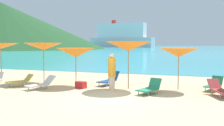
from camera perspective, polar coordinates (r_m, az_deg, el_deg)
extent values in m
cube|color=beige|center=(20.36, 9.10, -2.61)|extent=(50.00, 100.00, 0.30)
cube|color=#38B7CC|center=(238.68, 18.35, 3.37)|extent=(650.00, 440.00, 0.02)
cone|color=#235128|center=(144.84, -23.23, 7.58)|extent=(106.57, 106.57, 23.66)
cylinder|color=#9E7F59|center=(17.14, -23.35, 0.08)|extent=(0.05, 0.05, 2.22)
cone|color=orange|center=(17.11, -23.44, 3.50)|extent=(2.45, 2.45, 0.35)
sphere|color=#9E7F59|center=(17.11, -23.46, 3.89)|extent=(0.07, 0.07, 0.07)
cylinder|color=#9E7F59|center=(15.69, -14.88, -0.08)|extent=(0.05, 0.05, 2.21)
cone|color=orange|center=(15.65, -14.95, 3.57)|extent=(2.38, 2.38, 0.42)
sphere|color=#9E7F59|center=(15.65, -14.96, 4.07)|extent=(0.07, 0.07, 0.07)
cylinder|color=#9E7F59|center=(14.06, -8.01, -1.08)|extent=(0.05, 0.05, 1.90)
cone|color=orange|center=(14.01, -8.04, 2.30)|extent=(2.15, 2.15, 0.50)
sphere|color=#9E7F59|center=(14.01, -8.05, 2.93)|extent=(0.07, 0.07, 0.07)
cylinder|color=#9E7F59|center=(12.92, 3.65, -0.73)|extent=(0.05, 0.05, 2.25)
cone|color=orange|center=(12.87, 3.67, 3.72)|extent=(2.53, 2.53, 0.48)
sphere|color=#9E7F59|center=(12.87, 3.67, 4.39)|extent=(0.07, 0.07, 0.07)
cylinder|color=#9E7F59|center=(12.99, 14.49, -1.53)|extent=(0.04, 0.04, 1.93)
cone|color=orange|center=(12.94, 14.55, 2.24)|extent=(1.97, 1.97, 0.44)
sphere|color=#9E7F59|center=(12.93, 14.57, 2.86)|extent=(0.07, 0.07, 0.07)
cube|color=#D8BF4C|center=(14.48, -20.34, -3.92)|extent=(0.94, 1.18, 0.05)
cube|color=#D8BF4C|center=(14.75, -17.96, -3.06)|extent=(0.60, 0.53, 0.37)
cylinder|color=gray|center=(14.58, -21.85, -4.46)|extent=(0.04, 0.04, 0.23)
cylinder|color=gray|center=(14.17, -21.14, -4.68)|extent=(0.04, 0.04, 0.23)
cylinder|color=gray|center=(14.88, -19.22, -4.23)|extent=(0.04, 0.04, 0.23)
cylinder|color=gray|center=(14.47, -18.45, -4.44)|extent=(0.04, 0.04, 0.23)
cube|color=#A53333|center=(11.75, 23.21, -5.81)|extent=(0.93, 1.29, 0.05)
cube|color=#A53333|center=(12.44, 21.69, -4.33)|extent=(0.65, 0.61, 0.43)
cylinder|color=gray|center=(11.35, 22.92, -6.86)|extent=(0.04, 0.04, 0.23)
cylinder|color=gray|center=(12.09, 21.28, -6.16)|extent=(0.04, 0.04, 0.23)
cylinder|color=gray|center=(12.27, 23.29, -6.06)|extent=(0.04, 0.04, 0.23)
cube|color=#268C66|center=(11.60, 7.84, -5.87)|extent=(0.94, 1.20, 0.05)
cube|color=#268C66|center=(12.10, 9.50, -4.42)|extent=(0.63, 0.46, 0.46)
cylinder|color=gray|center=(11.49, 5.89, -6.54)|extent=(0.04, 0.04, 0.18)
cylinder|color=gray|center=(11.22, 8.04, -6.82)|extent=(0.04, 0.04, 0.18)
cylinder|color=gray|center=(12.10, 7.89, -6.02)|extent=(0.04, 0.04, 0.18)
cylinder|color=gray|center=(11.84, 9.97, -6.27)|extent=(0.04, 0.04, 0.18)
cylinder|color=gray|center=(16.20, -23.51, -3.78)|extent=(0.04, 0.04, 0.17)
cube|color=#1E478C|center=(13.94, -1.22, -4.09)|extent=(0.82, 1.25, 0.05)
cube|color=#1E478C|center=(14.54, 0.41, -2.81)|extent=(0.62, 0.50, 0.50)
cylinder|color=gray|center=(13.80, -2.89, -4.70)|extent=(0.04, 0.04, 0.20)
cylinder|color=gray|center=(13.53, -1.19, -4.87)|extent=(0.04, 0.04, 0.20)
cylinder|color=gray|center=(14.46, -1.06, -4.29)|extent=(0.04, 0.04, 0.20)
cylinder|color=gray|center=(14.20, 0.60, -4.44)|extent=(0.04, 0.04, 0.20)
cube|color=#268C66|center=(13.24, 21.40, -4.77)|extent=(0.89, 1.17, 0.05)
cube|color=#268C66|center=(13.82, 22.27, -3.57)|extent=(0.59, 0.44, 0.44)
cylinder|color=gray|center=(13.04, 19.95, -5.44)|extent=(0.04, 0.04, 0.21)
cylinder|color=gray|center=(12.89, 21.93, -5.60)|extent=(0.04, 0.04, 0.21)
cylinder|color=gray|center=(13.72, 21.01, -5.00)|extent=(0.04, 0.04, 0.21)
cylinder|color=gray|center=(13.58, 22.89, -5.15)|extent=(0.04, 0.04, 0.21)
cube|color=white|center=(13.27, -16.34, -4.78)|extent=(0.93, 1.18, 0.05)
cube|color=white|center=(13.63, -13.72, -3.64)|extent=(0.68, 0.64, 0.44)
cylinder|color=gray|center=(13.34, -18.03, -5.26)|extent=(0.04, 0.04, 0.18)
cylinder|color=gray|center=(12.92, -16.97, -5.54)|extent=(0.04, 0.04, 0.18)
cylinder|color=gray|center=(13.70, -15.38, -4.96)|extent=(0.04, 0.04, 0.18)
cylinder|color=gray|center=(13.30, -14.27, -5.21)|extent=(0.04, 0.04, 0.18)
cylinder|color=beige|center=(12.24, -0.04, -4.66)|extent=(0.27, 0.27, 0.69)
cylinder|color=orange|center=(12.15, -0.04, -0.95)|extent=(0.36, 0.36, 0.90)
sphere|color=beige|center=(12.11, -0.04, 1.65)|extent=(0.22, 0.22, 0.22)
cube|color=red|center=(13.17, -6.91, -4.84)|extent=(0.57, 0.46, 0.34)
cube|color=silver|center=(213.48, 2.06, 4.56)|extent=(55.31, 16.78, 7.80)
cube|color=white|center=(213.78, 2.07, 7.18)|extent=(41.57, 13.31, 11.70)
cylinder|color=red|center=(217.13, 0.41, 9.07)|extent=(3.66, 3.66, 3.00)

